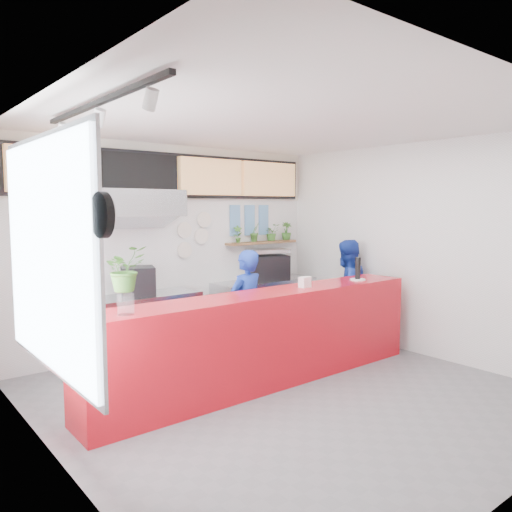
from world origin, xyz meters
TOP-DOWN VIEW (x-y plane):
  - floor at (0.00, 0.00)m, footprint 5.00×5.00m
  - ceiling at (0.00, 0.00)m, footprint 5.00×5.00m
  - wall_back at (0.00, 2.50)m, footprint 5.00×0.00m
  - wall_left at (-2.50, 0.00)m, footprint 0.00×5.00m
  - wall_right at (2.50, 0.00)m, footprint 0.00×5.00m
  - service_counter at (0.00, 0.40)m, footprint 4.50×0.60m
  - cream_band at (0.00, 2.49)m, footprint 5.00×0.02m
  - prep_bench at (-0.80, 2.20)m, footprint 1.80×0.60m
  - panini_oven at (-0.75, 2.20)m, footprint 0.56×0.56m
  - extraction_hood at (-0.80, 2.15)m, footprint 1.20×0.70m
  - hood_lip at (-0.80, 2.15)m, footprint 1.20×0.69m
  - right_bench at (1.50, 2.20)m, footprint 1.80×0.60m
  - espresso_machine at (1.56, 2.20)m, footprint 0.75×0.64m
  - espresso_tray at (1.56, 2.20)m, footprint 0.72×0.59m
  - herb_shelf at (1.60, 2.40)m, footprint 1.40×0.18m
  - menu_board_far_left at (-1.75, 2.38)m, footprint 1.10×0.10m
  - menu_board_mid_left at (-0.59, 2.38)m, footprint 1.10×0.10m
  - menu_board_mid_right at (0.57, 2.38)m, footprint 1.10×0.10m
  - menu_board_far_right at (1.73, 2.38)m, footprint 1.10×0.10m
  - soffit at (0.00, 2.46)m, footprint 4.80×0.04m
  - window_pane at (-2.47, 0.30)m, footprint 0.04×2.20m
  - window_frame at (-2.45, 0.30)m, footprint 0.03×2.30m
  - wall_clock_rim at (-2.46, -0.90)m, footprint 0.05×0.30m
  - wall_clock_face at (-2.43, -0.90)m, footprint 0.02×0.26m
  - track_rail at (-2.10, 0.00)m, footprint 0.05×2.40m
  - dec_plate_a at (0.15, 2.47)m, footprint 0.24×0.03m
  - dec_plate_b at (0.45, 2.47)m, footprint 0.24×0.03m
  - dec_plate_c at (0.15, 2.47)m, footprint 0.24×0.03m
  - dec_plate_d at (0.50, 2.47)m, footprint 0.24×0.03m
  - photo_frame_a at (1.10, 2.48)m, footprint 0.20×0.02m
  - photo_frame_b at (1.40, 2.48)m, footprint 0.20×0.02m
  - photo_frame_c at (1.70, 2.48)m, footprint 0.20×0.02m
  - photo_frame_d at (1.10, 2.48)m, footprint 0.20×0.02m
  - photo_frame_e at (1.40, 2.48)m, footprint 0.20×0.02m
  - photo_frame_f at (1.70, 2.48)m, footprint 0.20×0.02m
  - staff_center at (0.19, 1.02)m, footprint 0.62×0.45m
  - staff_right at (2.17, 1.04)m, footprint 0.81×0.65m
  - herb_a at (1.10, 2.40)m, footprint 0.17×0.15m
  - herb_b at (1.45, 2.40)m, footprint 0.20×0.18m
  - herb_c at (1.82, 2.40)m, footprint 0.29×0.27m
  - herb_d at (2.15, 2.40)m, footprint 0.22×0.21m
  - glass_vase at (-1.78, 0.31)m, footprint 0.19×0.19m
  - basil_vase at (-1.78, 0.31)m, footprint 0.44×0.39m
  - napkin_holder at (0.63, 0.39)m, footprint 0.16×0.11m
  - white_plate at (1.61, 0.36)m, footprint 0.22×0.22m
  - pepper_mill at (1.61, 0.36)m, footprint 0.08×0.08m

SIDE VIEW (x-z plane):
  - floor at x=0.00m, z-range 0.00..0.00m
  - prep_bench at x=-0.80m, z-range 0.00..0.90m
  - right_bench at x=1.50m, z-range 0.00..0.90m
  - service_counter at x=0.00m, z-range 0.00..1.10m
  - staff_center at x=0.19m, z-range 0.00..1.55m
  - staff_right at x=2.17m, z-range 0.00..1.59m
  - panini_oven at x=-0.75m, z-range 0.90..1.29m
  - espresso_machine at x=1.56m, z-range 0.90..1.31m
  - white_plate at x=1.61m, z-range 1.10..1.12m
  - napkin_holder at x=0.63m, z-range 1.10..1.23m
  - glass_vase at x=-1.78m, z-range 1.10..1.29m
  - pepper_mill at x=1.61m, z-range 1.11..1.41m
  - espresso_tray at x=1.56m, z-range 1.35..1.41m
  - dec_plate_c at x=0.15m, z-range 1.33..1.57m
  - wall_back at x=0.00m, z-range -1.00..4.00m
  - wall_left at x=-2.50m, z-range -1.00..4.00m
  - wall_right at x=2.50m, z-range -1.00..4.00m
  - herb_shelf at x=1.60m, z-range 1.48..1.52m
  - basil_vase at x=-1.78m, z-range 1.32..1.74m
  - dec_plate_b at x=0.45m, z-range 1.53..1.77m
  - herb_a at x=1.10m, z-range 1.52..1.80m
  - herb_c at x=1.82m, z-range 1.52..1.80m
  - herb_d at x=2.15m, z-range 1.52..1.83m
  - herb_b at x=1.45m, z-range 1.52..1.83m
  - window_pane at x=-2.47m, z-range 0.75..2.65m
  - window_frame at x=-2.45m, z-range 0.70..2.70m
  - dec_plate_a at x=0.15m, z-range 1.63..1.87m
  - photo_frame_d at x=1.10m, z-range 1.62..1.88m
  - photo_frame_e at x=1.40m, z-range 1.62..1.88m
  - photo_frame_f at x=1.70m, z-range 1.62..1.88m
  - dec_plate_d at x=0.50m, z-range 1.78..2.02m
  - hood_lip at x=-0.80m, z-range 1.79..2.11m
  - photo_frame_a at x=1.10m, z-range 1.88..2.12m
  - photo_frame_b at x=1.40m, z-range 1.88..2.12m
  - photo_frame_c at x=1.70m, z-range 1.88..2.12m
  - wall_clock_rim at x=-2.46m, z-range 1.90..2.20m
  - wall_clock_face at x=-2.43m, z-range 1.92..2.18m
  - extraction_hood at x=-0.80m, z-range 1.98..2.32m
  - menu_board_far_left at x=-1.75m, z-range 2.27..2.82m
  - menu_board_mid_left at x=-0.59m, z-range 2.27..2.82m
  - menu_board_mid_right at x=0.57m, z-range 2.27..2.82m
  - menu_board_far_right at x=1.73m, z-range 2.27..2.82m
  - soffit at x=0.00m, z-range 2.22..2.88m
  - cream_band at x=0.00m, z-range 2.20..3.00m
  - track_rail at x=-2.10m, z-range 2.92..2.96m
  - ceiling at x=0.00m, z-range 3.00..3.00m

